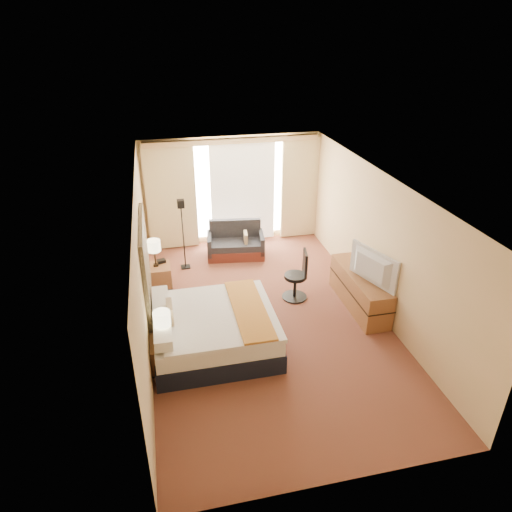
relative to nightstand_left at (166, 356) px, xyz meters
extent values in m
cube|color=#59191C|center=(1.87, 1.05, -0.28)|extent=(4.20, 7.00, 0.02)
cube|color=white|center=(1.87, 1.05, 2.33)|extent=(4.20, 7.00, 0.02)
cube|color=#DFB688|center=(1.87, 4.55, 1.02)|extent=(4.20, 0.02, 2.60)
cube|color=#DFB688|center=(1.87, -2.45, 1.02)|extent=(4.20, 0.02, 2.60)
cube|color=#DFB688|center=(-0.23, 1.05, 1.02)|extent=(0.02, 7.00, 2.60)
cube|color=#DFB688|center=(3.97, 1.05, 1.02)|extent=(0.02, 7.00, 2.60)
cube|color=black|center=(-0.19, 1.25, 1.01)|extent=(0.06, 1.85, 1.50)
cube|color=brown|center=(0.00, 0.00, 0.00)|extent=(0.45, 0.52, 0.55)
cube|color=brown|center=(0.00, 2.50, 0.00)|extent=(0.45, 0.52, 0.55)
cube|color=brown|center=(3.70, 1.05, 0.07)|extent=(0.50, 1.80, 0.70)
cube|color=white|center=(2.12, 4.52, 1.04)|extent=(2.30, 0.02, 2.30)
cube|color=beige|center=(0.42, 4.43, 0.99)|extent=(1.15, 0.09, 2.50)
cube|color=beige|center=(3.52, 4.43, 0.99)|extent=(0.90, 0.09, 2.50)
cube|color=white|center=(2.12, 4.48, 0.99)|extent=(1.55, 0.04, 2.50)
cube|color=#DFB688|center=(1.87, 4.39, 2.25)|extent=(4.00, 0.16, 0.12)
cube|color=black|center=(0.82, 0.40, -0.11)|extent=(1.99, 1.80, 0.33)
cube|color=white|center=(0.82, 0.40, 0.20)|extent=(1.94, 1.75, 0.28)
cube|color=white|center=(0.90, 0.40, 0.36)|extent=(1.82, 1.82, 0.07)
cube|color=#B57C29|center=(1.41, 0.40, 0.41)|extent=(0.52, 1.82, 0.04)
cube|color=white|center=(0.00, -0.04, 0.48)|extent=(0.27, 0.74, 0.17)
cube|color=white|center=(0.00, 0.84, 0.48)|extent=(0.27, 0.74, 0.17)
cube|color=beige|center=(0.13, 0.40, 0.52)|extent=(0.09, 0.40, 0.34)
cube|color=maroon|center=(1.77, 3.65, -0.16)|extent=(1.38, 0.87, 0.23)
cube|color=#323137|center=(1.77, 3.60, 0.03)|extent=(1.27, 0.72, 0.15)
cube|color=#323137|center=(1.81, 3.92, 0.28)|extent=(1.21, 0.29, 0.51)
cube|color=#323137|center=(1.18, 3.73, 0.06)|extent=(0.19, 0.70, 0.42)
cube|color=#323137|center=(2.37, 3.57, 0.06)|extent=(0.19, 0.70, 0.42)
cube|color=beige|center=(2.00, 3.57, 0.19)|extent=(0.12, 0.33, 0.30)
cube|color=black|center=(0.57, 3.35, -0.26)|extent=(0.20, 0.20, 0.02)
cylinder|color=black|center=(0.57, 3.35, 0.46)|extent=(0.03, 0.03, 1.42)
cube|color=black|center=(0.57, 3.35, 1.24)|extent=(0.15, 0.15, 0.17)
cylinder|color=black|center=(2.58, 1.61, -0.26)|extent=(0.49, 0.49, 0.03)
cylinder|color=black|center=(2.58, 1.61, -0.02)|extent=(0.06, 0.06, 0.44)
cylinder|color=black|center=(2.58, 1.61, 0.21)|extent=(0.43, 0.43, 0.07)
cube|color=black|center=(2.76, 1.57, 0.49)|extent=(0.13, 0.40, 0.49)
cube|color=black|center=(0.00, 0.01, 0.29)|extent=(0.09, 0.09, 0.04)
cylinder|color=black|center=(0.00, 0.01, 0.47)|extent=(0.03, 0.03, 0.32)
cylinder|color=#F6EBB8|center=(0.00, 0.01, 0.71)|extent=(0.26, 0.26, 0.22)
cube|color=black|center=(-0.05, 2.52, 0.29)|extent=(0.10, 0.10, 0.04)
cylinder|color=black|center=(-0.05, 2.52, 0.48)|extent=(0.03, 0.03, 0.33)
cylinder|color=#F6EBB8|center=(-0.05, 2.52, 0.72)|extent=(0.27, 0.27, 0.23)
cube|color=#9AC8EE|center=(0.04, 0.13, 0.33)|extent=(0.17, 0.17, 0.12)
cube|color=black|center=(0.06, 2.64, 0.31)|extent=(0.19, 0.17, 0.06)
imported|color=black|center=(3.65, 0.71, 0.74)|extent=(0.51, 1.10, 0.64)
camera|label=1|loc=(0.14, -5.75, 4.63)|focal=32.00mm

